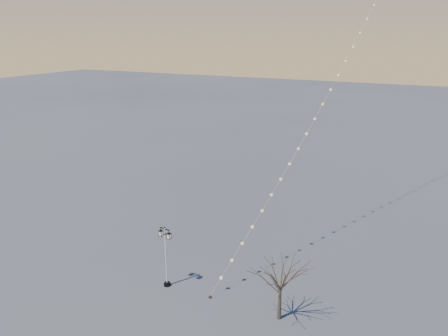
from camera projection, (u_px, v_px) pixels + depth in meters
The scene contains 4 objects.
ground at pixel (173, 299), 31.26m from camera, with size 300.00×300.00×0.00m, color #4C4D4D.
street_lamp at pixel (166, 253), 32.08m from camera, with size 1.23×0.56×4.89m.
bare_tree at pixel (281, 276), 28.15m from camera, with size 2.78×2.78×4.61m.
kite_train at pixel (343, 48), 38.53m from camera, with size 10.13×34.03×34.25m.
Camera 1 is at (15.26, -22.56, 18.40)m, focal length 34.74 mm.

